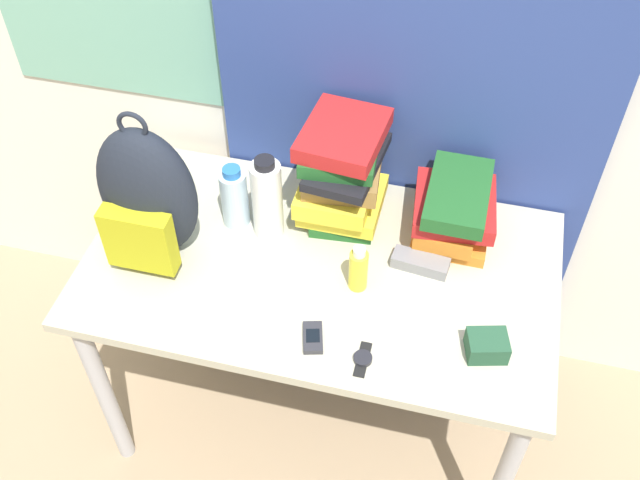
{
  "coord_description": "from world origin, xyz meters",
  "views": [
    {
      "loc": [
        0.31,
        -0.91,
        2.26
      ],
      "look_at": [
        0.0,
        0.36,
        0.85
      ],
      "focal_mm": 42.0,
      "sensor_mm": 36.0,
      "label": 1
    }
  ],
  "objects_px": {
    "sports_bottle": "(267,199)",
    "sunscreen_bottle": "(358,269)",
    "cell_phone": "(313,338)",
    "sunglasses_case": "(420,263)",
    "book_stack_left": "(343,173)",
    "book_stack_center": "(454,210)",
    "wristwatch": "(363,359)",
    "camera_pouch": "(487,346)",
    "backpack": "(147,197)",
    "water_bottle": "(234,197)"
  },
  "relations": [
    {
      "from": "sports_bottle",
      "to": "wristwatch",
      "type": "height_order",
      "value": "sports_bottle"
    },
    {
      "from": "cell_phone",
      "to": "camera_pouch",
      "type": "xyz_separation_m",
      "value": [
        0.41,
        0.06,
        0.02
      ]
    },
    {
      "from": "water_bottle",
      "to": "sunscreen_bottle",
      "type": "xyz_separation_m",
      "value": [
        0.38,
        -0.15,
        -0.03
      ]
    },
    {
      "from": "camera_pouch",
      "to": "water_bottle",
      "type": "bearing_deg",
      "value": 158.93
    },
    {
      "from": "backpack",
      "to": "sunscreen_bottle",
      "type": "xyz_separation_m",
      "value": [
        0.55,
        0.0,
        -0.13
      ]
    },
    {
      "from": "book_stack_center",
      "to": "water_bottle",
      "type": "bearing_deg",
      "value": -170.3
    },
    {
      "from": "sports_bottle",
      "to": "sunscreen_bottle",
      "type": "relative_size",
      "value": 1.82
    },
    {
      "from": "book_stack_left",
      "to": "water_bottle",
      "type": "height_order",
      "value": "book_stack_left"
    },
    {
      "from": "wristwatch",
      "to": "camera_pouch",
      "type": "bearing_deg",
      "value": 18.02
    },
    {
      "from": "book_stack_center",
      "to": "sunscreen_bottle",
      "type": "relative_size",
      "value": 2.02
    },
    {
      "from": "book_stack_center",
      "to": "sports_bottle",
      "type": "bearing_deg",
      "value": -166.71
    },
    {
      "from": "cell_phone",
      "to": "sports_bottle",
      "type": "bearing_deg",
      "value": 122.57
    },
    {
      "from": "cell_phone",
      "to": "sunscreen_bottle",
      "type": "bearing_deg",
      "value": 69.99
    },
    {
      "from": "book_stack_left",
      "to": "sunglasses_case",
      "type": "relative_size",
      "value": 1.93
    },
    {
      "from": "backpack",
      "to": "sunglasses_case",
      "type": "height_order",
      "value": "backpack"
    },
    {
      "from": "sunscreen_bottle",
      "to": "wristwatch",
      "type": "bearing_deg",
      "value": -74.84
    },
    {
      "from": "sunglasses_case",
      "to": "camera_pouch",
      "type": "bearing_deg",
      "value": -49.84
    },
    {
      "from": "backpack",
      "to": "book_stack_center",
      "type": "relative_size",
      "value": 1.58
    },
    {
      "from": "water_bottle",
      "to": "sunglasses_case",
      "type": "bearing_deg",
      "value": -5.08
    },
    {
      "from": "book_stack_center",
      "to": "sunglasses_case",
      "type": "bearing_deg",
      "value": -112.6
    },
    {
      "from": "backpack",
      "to": "water_bottle",
      "type": "bearing_deg",
      "value": 41.13
    },
    {
      "from": "book_stack_left",
      "to": "cell_phone",
      "type": "bearing_deg",
      "value": -86.22
    },
    {
      "from": "water_bottle",
      "to": "camera_pouch",
      "type": "distance_m",
      "value": 0.77
    },
    {
      "from": "book_stack_left",
      "to": "book_stack_center",
      "type": "bearing_deg",
      "value": -0.15
    },
    {
      "from": "book_stack_center",
      "to": "wristwatch",
      "type": "bearing_deg",
      "value": -107.6
    },
    {
      "from": "backpack",
      "to": "sunglasses_case",
      "type": "xyz_separation_m",
      "value": [
        0.7,
        0.1,
        -0.18
      ]
    },
    {
      "from": "sports_bottle",
      "to": "sunglasses_case",
      "type": "distance_m",
      "value": 0.44
    },
    {
      "from": "sunscreen_bottle",
      "to": "wristwatch",
      "type": "distance_m",
      "value": 0.24
    },
    {
      "from": "sports_bottle",
      "to": "cell_phone",
      "type": "distance_m",
      "value": 0.4
    },
    {
      "from": "book_stack_left",
      "to": "camera_pouch",
      "type": "relative_size",
      "value": 2.67
    },
    {
      "from": "backpack",
      "to": "sports_bottle",
      "type": "height_order",
      "value": "backpack"
    },
    {
      "from": "water_bottle",
      "to": "sports_bottle",
      "type": "height_order",
      "value": "sports_bottle"
    },
    {
      "from": "backpack",
      "to": "book_stack_center",
      "type": "bearing_deg",
      "value": 18.31
    },
    {
      "from": "cell_phone",
      "to": "book_stack_left",
      "type": "bearing_deg",
      "value": 93.78
    },
    {
      "from": "cell_phone",
      "to": "sunglasses_case",
      "type": "xyz_separation_m",
      "value": [
        0.22,
        0.29,
        0.01
      ]
    },
    {
      "from": "backpack",
      "to": "wristwatch",
      "type": "relative_size",
      "value": 4.55
    },
    {
      "from": "water_bottle",
      "to": "book_stack_center",
      "type": "bearing_deg",
      "value": 9.7
    },
    {
      "from": "water_bottle",
      "to": "sunglasses_case",
      "type": "height_order",
      "value": "water_bottle"
    },
    {
      "from": "cell_phone",
      "to": "camera_pouch",
      "type": "distance_m",
      "value": 0.42
    },
    {
      "from": "backpack",
      "to": "book_stack_center",
      "type": "xyz_separation_m",
      "value": [
        0.76,
        0.25,
        -0.11
      ]
    },
    {
      "from": "backpack",
      "to": "book_stack_left",
      "type": "bearing_deg",
      "value": 29.21
    },
    {
      "from": "book_stack_left",
      "to": "book_stack_center",
      "type": "distance_m",
      "value": 0.32
    },
    {
      "from": "book_stack_center",
      "to": "camera_pouch",
      "type": "relative_size",
      "value": 2.57
    },
    {
      "from": "book_stack_center",
      "to": "sunscreen_bottle",
      "type": "xyz_separation_m",
      "value": [
        -0.21,
        -0.25,
        -0.02
      ]
    },
    {
      "from": "sunglasses_case",
      "to": "camera_pouch",
      "type": "height_order",
      "value": "camera_pouch"
    },
    {
      "from": "book_stack_left",
      "to": "book_stack_center",
      "type": "height_order",
      "value": "book_stack_left"
    },
    {
      "from": "book_stack_left",
      "to": "camera_pouch",
      "type": "distance_m",
      "value": 0.6
    },
    {
      "from": "book_stack_left",
      "to": "sunglasses_case",
      "type": "distance_m",
      "value": 0.32
    },
    {
      "from": "book_stack_left",
      "to": "wristwatch",
      "type": "xyz_separation_m",
      "value": [
        0.16,
        -0.47,
        -0.15
      ]
    },
    {
      "from": "book_stack_left",
      "to": "water_bottle",
      "type": "relative_size",
      "value": 1.53
    }
  ]
}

